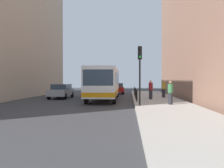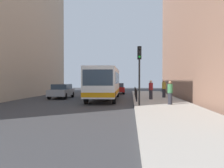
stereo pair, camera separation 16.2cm
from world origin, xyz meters
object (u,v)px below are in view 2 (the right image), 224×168
(bollard_near, at_px, (137,96))
(bollard_far, at_px, (135,92))
(car_behind_bus, at_px, (117,88))
(bollard_mid, at_px, (136,94))
(bus, at_px, (105,82))
(pedestrian_far_sidewalk, at_px, (164,89))
(pedestrian_near_signal, at_px, (170,93))
(traffic_light, at_px, (139,64))
(car_beside_bus, at_px, (62,91))
(pedestrian_mid_sidewalk, at_px, (151,90))
(bollard_farthest, at_px, (135,91))

(bollard_near, relative_size, bollard_far, 1.00)
(car_behind_bus, bearing_deg, bollard_mid, 97.79)
(car_behind_bus, relative_size, bollard_near, 4.76)
(bus, relative_size, pedestrian_far_sidewalk, 6.19)
(bus, height_order, pedestrian_near_signal, bus)
(car_behind_bus, relative_size, traffic_light, 1.10)
(car_beside_bus, height_order, bollard_mid, car_beside_bus)
(pedestrian_far_sidewalk, bearing_deg, bollard_near, -160.60)
(bollard_far, xyz_separation_m, pedestrian_far_sidewalk, (2.85, -0.63, 0.42))
(pedestrian_mid_sidewalk, bearing_deg, bus, 113.31)
(car_behind_bus, xyz_separation_m, bollard_far, (2.33, -8.15, -0.16))
(bus, xyz_separation_m, traffic_light, (3.13, -6.52, 1.28))
(traffic_light, height_order, pedestrian_far_sidewalk, traffic_light)
(bus, bearing_deg, bollard_far, -146.10)
(bus, relative_size, traffic_light, 2.70)
(bollard_mid, bearing_deg, traffic_light, -89.02)
(bollard_mid, height_order, pedestrian_near_signal, pedestrian_near_signal)
(pedestrian_mid_sidewalk, bearing_deg, car_behind_bus, 53.85)
(car_beside_bus, height_order, pedestrian_far_sidewalk, pedestrian_far_sidewalk)
(car_beside_bus, relative_size, pedestrian_near_signal, 2.59)
(pedestrian_near_signal, relative_size, pedestrian_mid_sidewalk, 0.98)
(bollard_far, distance_m, pedestrian_near_signal, 8.12)
(bollard_far, bearing_deg, bollard_near, -90.00)
(bus, xyz_separation_m, pedestrian_near_signal, (5.37, -5.66, -0.72))
(traffic_light, height_order, bollard_near, traffic_light)
(traffic_light, bearing_deg, bollard_near, 91.86)
(bollard_farthest, bearing_deg, pedestrian_mid_sidewalk, -77.02)
(bollard_near, relative_size, pedestrian_mid_sidewalk, 0.54)
(bollard_near, bearing_deg, bollard_mid, 90.00)
(car_beside_bus, xyz_separation_m, pedestrian_mid_sidewalk, (9.06, -2.52, 0.24))
(bus, distance_m, pedestrian_mid_sidewalk, 4.53)
(traffic_light, bearing_deg, bus, 115.62)
(car_beside_bus, bearing_deg, traffic_light, 133.77)
(bollard_mid, bearing_deg, car_behind_bus, 102.04)
(traffic_light, xyz_separation_m, pedestrian_far_sidewalk, (2.75, 7.99, -1.96))
(pedestrian_near_signal, bearing_deg, traffic_light, 166.50)
(car_beside_bus, xyz_separation_m, bollard_farthest, (7.71, 3.31, -0.16))
(bollard_far, height_order, bollard_farthest, same)
(car_behind_bus, xyz_separation_m, pedestrian_far_sidewalk, (5.18, -8.78, 0.26))
(car_beside_bus, relative_size, bollard_far, 4.64)
(bollard_far, bearing_deg, pedestrian_mid_sidewalk, -66.29)
(bollard_farthest, relative_size, pedestrian_near_signal, 0.56)
(car_behind_bus, height_order, pedestrian_far_sidewalk, pedestrian_far_sidewalk)
(traffic_light, height_order, pedestrian_mid_sidewalk, traffic_light)
(bollard_farthest, bearing_deg, bus, -121.86)
(traffic_light, distance_m, pedestrian_near_signal, 3.13)
(car_behind_bus, xyz_separation_m, bollard_mid, (2.33, -10.92, -0.16))
(bus, distance_m, car_beside_bus, 5.03)
(car_behind_bus, relative_size, pedestrian_far_sidewalk, 2.53)
(car_behind_bus, bearing_deg, car_beside_bus, 53.96)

